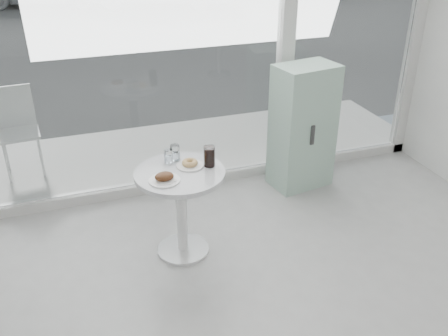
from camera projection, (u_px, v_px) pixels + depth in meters
name	position (u px, v px, depth m)	size (l,w,h in m)	color
storefront	(206.00, 18.00, 4.57)	(5.00, 0.14, 3.00)	silver
main_table	(181.00, 196.00, 4.02)	(0.72, 0.72, 0.77)	silver
patio_deck	(183.00, 149.00, 6.00)	(5.60, 1.60, 0.05)	silver
mint_cabinet	(303.00, 127.00, 5.03)	(0.65, 0.49, 1.28)	#87AC99
patio_chair	(17.00, 125.00, 5.24)	(0.43, 0.43, 0.92)	silver
plate_fritter	(165.00, 178.00, 3.77)	(0.24, 0.24, 0.07)	white
plate_donut	(190.00, 164.00, 3.99)	(0.22, 0.22, 0.05)	white
water_tumbler_a	(168.00, 157.00, 4.04)	(0.07, 0.07, 0.11)	white
water_tumbler_b	(175.00, 153.00, 4.07)	(0.08, 0.08, 0.13)	white
cola_glass	(209.00, 157.00, 3.97)	(0.09, 0.09, 0.17)	white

